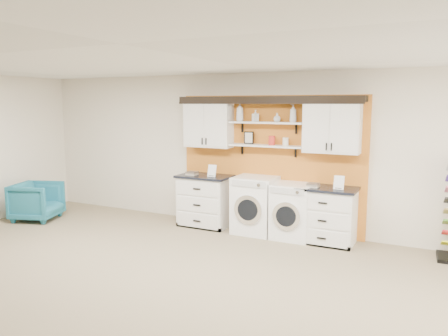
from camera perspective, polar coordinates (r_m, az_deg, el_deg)
The scene contains 21 objects.
floor at distance 4.82m, azimuth -12.21°, elevation -19.68°, with size 10.00×10.00×0.00m, color gray.
ceiling at distance 4.29m, azimuth -13.41°, elevation 15.50°, with size 10.00×10.00×0.00m, color white.
wall_back at distance 7.82m, azimuth 6.05°, elevation 2.08°, with size 10.00×10.00×0.00m, color beige.
accent_panel at distance 7.81m, azimuth 5.93°, elevation 0.60°, with size 3.40×0.07×2.40m, color #C66F21.
upper_cabinet_left at distance 8.06m, azimuth -2.00°, elevation 5.73°, with size 0.90×0.35×0.84m.
upper_cabinet_right at distance 7.26m, azimuth 13.94°, elevation 5.20°, with size 0.90×0.35×0.84m.
shelf_lower at distance 7.62m, azimuth 5.53°, elevation 2.91°, with size 1.32×0.28×0.03m, color white.
shelf_upper at distance 7.59m, azimuth 5.58°, elevation 5.92°, with size 1.32×0.28×0.03m, color white.
crown_molding at distance 7.60m, azimuth 5.66°, elevation 8.92°, with size 3.30×0.41×0.13m.
picture_frame at distance 7.79m, azimuth 3.26°, elevation 3.97°, with size 0.18×0.02×0.22m.
canister_red at distance 7.58m, azimuth 6.25°, elevation 3.59°, with size 0.11×0.11×0.16m, color red.
canister_cream at distance 7.50m, azimuth 8.05°, elevation 3.43°, with size 0.10×0.10×0.14m, color silver.
base_cabinet_left at distance 8.12m, azimuth -2.47°, elevation -4.26°, with size 0.97×0.66×0.95m.
base_cabinet_right at distance 7.33m, azimuth 13.29°, elevation -6.00°, with size 0.94×0.66×0.92m.
washer at distance 7.68m, azimuth 4.13°, elevation -4.82°, with size 0.71×0.71×1.00m.
dryer at distance 7.47m, azimuth 8.93°, elevation -5.56°, with size 0.67×0.71×0.93m.
armchair at distance 9.28m, azimuth -23.23°, elevation -4.01°, with size 0.79×0.81×0.74m, color #1C6881.
soap_bottle_a at distance 7.78m, azimuth 2.09°, elevation 7.34°, with size 0.13×0.13×0.33m, color silver.
soap_bottle_b at distance 7.67m, azimuth 4.12°, elevation 6.83°, with size 0.09×0.09×0.20m, color silver.
soap_bottle_c at distance 7.52m, azimuth 6.95°, elevation 6.57°, with size 0.12×0.12×0.15m, color silver.
soap_bottle_d at distance 7.43m, azimuth 9.02°, elevation 7.07°, with size 0.12×0.12×0.30m, color silver.
Camera 1 is at (2.71, -3.29, 2.25)m, focal length 35.00 mm.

